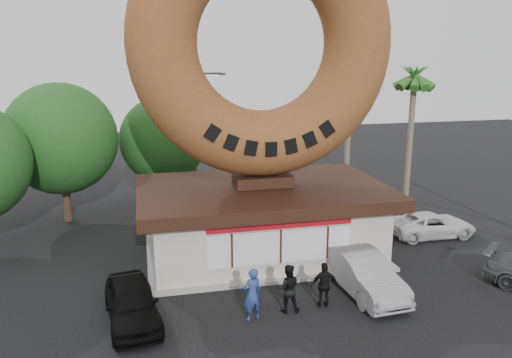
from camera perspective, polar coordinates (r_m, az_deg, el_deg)
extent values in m
plane|color=black|center=(18.51, 5.29, -15.50)|extent=(90.00, 90.00, 0.00)
cube|color=beige|center=(23.14, 0.76, -5.07)|extent=(10.00, 6.00, 3.00)
cube|color=#999993|center=(23.66, 0.75, -8.32)|extent=(10.60, 6.60, 0.15)
cube|color=#3F3F3F|center=(22.68, 0.77, -1.37)|extent=(10.00, 6.00, 0.10)
cube|color=black|center=(22.69, 0.77, -1.49)|extent=(11.20, 7.20, 0.55)
cube|color=silver|center=(20.37, 2.80, -7.71)|extent=(6.00, 0.12, 1.40)
cube|color=#A40E18|center=(20.00, 2.85, -5.07)|extent=(6.00, 0.10, 0.45)
cube|color=black|center=(22.55, 0.78, -0.15)|extent=(2.60, 1.40, 0.50)
torus|color=brown|center=(21.83, 0.83, 15.19)|extent=(11.42, 2.91, 11.42)
cylinder|color=#473321|center=(29.52, -20.88, -1.42)|extent=(0.44, 0.44, 3.30)
sphere|color=#1E4518|center=(28.90, -21.41, 4.31)|extent=(6.00, 6.00, 6.00)
cylinder|color=#473321|center=(31.21, -10.34, -0.29)|extent=(0.44, 0.44, 2.86)
sphere|color=#1E4518|center=(30.67, -10.56, 4.41)|extent=(5.20, 5.20, 5.20)
cylinder|color=#726651|center=(32.18, 10.49, 5.72)|extent=(0.36, 0.36, 9.00)
cylinder|color=#726651|center=(32.50, 17.19, 4.51)|extent=(0.36, 0.36, 8.00)
cylinder|color=#59595E|center=(31.80, -7.03, 4.84)|extent=(0.18, 0.18, 8.00)
cylinder|color=#59595E|center=(31.50, -5.59, 11.93)|extent=(1.80, 0.12, 0.12)
cube|color=#59595E|center=(31.63, -3.93, 11.88)|extent=(0.45, 0.20, 0.12)
imported|color=navy|center=(17.87, -0.42, -13.05)|extent=(0.81, 0.65, 1.94)
imported|color=black|center=(18.46, 3.66, -12.35)|extent=(1.01, 0.86, 1.82)
imported|color=black|center=(18.90, 7.83, -11.91)|extent=(1.06, 0.52, 1.74)
imported|color=black|center=(18.37, -14.00, -13.58)|extent=(2.24, 4.42, 1.44)
imported|color=gray|center=(20.31, 12.16, -10.47)|extent=(2.00, 4.83, 1.56)
imported|color=silver|center=(27.13, 19.46, -4.95)|extent=(4.43, 2.12, 1.22)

